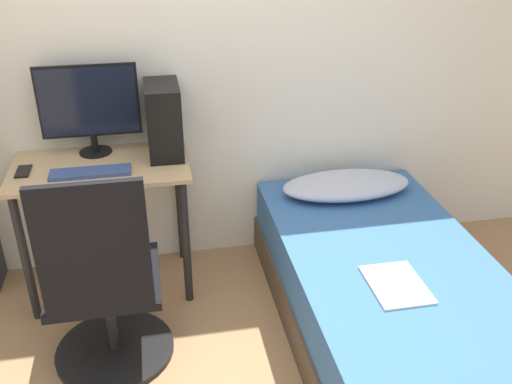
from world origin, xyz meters
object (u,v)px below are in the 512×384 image
office_chair (106,298)px  bed (393,306)px  monitor (89,105)px  pc_tower (164,120)px  keyboard (90,172)px

office_chair → bed: (1.35, -0.11, -0.16)m
monitor → pc_tower: 0.39m
keyboard → pc_tower: (0.39, 0.19, 0.18)m
bed → pc_tower: (-1.01, 0.83, 0.73)m
pc_tower → bed: bearing=-39.5°
keyboard → office_chair: bearing=-84.7°
office_chair → pc_tower: size_ratio=2.72×
office_chair → keyboard: (-0.05, 0.53, 0.38)m
office_chair → pc_tower: 0.98m
pc_tower → office_chair: bearing=-115.0°
office_chair → pc_tower: (0.34, 0.72, 0.56)m
bed → monitor: (-1.39, 0.92, 0.80)m
bed → pc_tower: size_ratio=5.30×
monitor → pc_tower: size_ratio=1.35×
keyboard → monitor: bearing=87.8°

